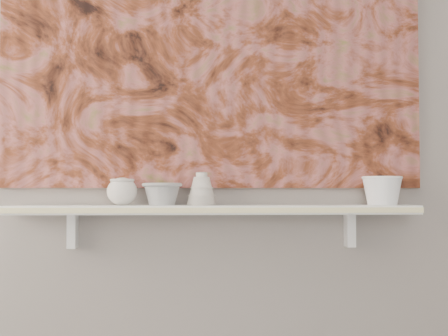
{
  "coord_description": "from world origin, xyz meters",
  "views": [
    {
      "loc": [
        -0.07,
        -0.64,
        0.97
      ],
      "look_at": [
        0.04,
        1.49,
        1.06
      ],
      "focal_mm": 50.0,
      "sensor_mm": 36.0,
      "label": 1
    }
  ],
  "objects": [
    {
      "name": "shelf_stripe",
      "position": [
        0.0,
        1.41,
        0.92
      ],
      "size": [
        1.4,
        0.01,
        0.02
      ],
      "primitive_type": "cube",
      "color": "#F2E7A1",
      "rests_on": "shelf"
    },
    {
      "name": "bell_vessel",
      "position": [
        -0.04,
        1.51,
        0.99
      ],
      "size": [
        0.11,
        0.11,
        0.11
      ],
      "primitive_type": null,
      "rotation": [
        0.0,
        0.0,
        -0.04
      ],
      "color": "beige",
      "rests_on": "shelf"
    },
    {
      "name": "cup_cream",
      "position": [
        -0.31,
        1.51,
        0.98
      ],
      "size": [
        0.13,
        0.13,
        0.09
      ],
      "primitive_type": null,
      "rotation": [
        0.0,
        0.0,
        -0.38
      ],
      "color": "beige",
      "rests_on": "shelf"
    },
    {
      "name": "shelf",
      "position": [
        0.0,
        1.51,
        0.92
      ],
      "size": [
        1.4,
        0.18,
        0.03
      ],
      "primitive_type": "cube",
      "color": "white",
      "rests_on": "wall_back"
    },
    {
      "name": "house_motif",
      "position": [
        0.45,
        1.57,
        1.23
      ],
      "size": [
        0.09,
        0.0,
        0.08
      ],
      "primitive_type": "cube",
      "color": "black",
      "rests_on": "painting"
    },
    {
      "name": "bowl_white",
      "position": [
        0.59,
        1.51,
        0.98
      ],
      "size": [
        0.19,
        0.19,
        0.1
      ],
      "primitive_type": null,
      "rotation": [
        0.0,
        0.0,
        -0.41
      ],
      "color": "white",
      "rests_on": "shelf"
    },
    {
      "name": "bracket_right",
      "position": [
        0.49,
        1.57,
        0.84
      ],
      "size": [
        0.03,
        0.06,
        0.12
      ],
      "primitive_type": "cube",
      "color": "white",
      "rests_on": "wall_back"
    },
    {
      "name": "painting",
      "position": [
        0.0,
        1.59,
        1.54
      ],
      "size": [
        1.5,
        0.02,
        1.1
      ],
      "primitive_type": "cube",
      "color": "brown",
      "rests_on": "wall_back"
    },
    {
      "name": "bowl_grey",
      "position": [
        -0.18,
        1.51,
        0.97
      ],
      "size": [
        0.15,
        0.15,
        0.08
      ],
      "primitive_type": null,
      "rotation": [
        0.0,
        0.0,
        0.06
      ],
      "color": "gray",
      "rests_on": "shelf"
    },
    {
      "name": "wall_back",
      "position": [
        0.0,
        1.6,
        1.35
      ],
      "size": [
        3.6,
        0.0,
        3.6
      ],
      "primitive_type": "plane",
      "rotation": [
        1.57,
        0.0,
        0.0
      ],
      "color": "gray",
      "rests_on": "floor"
    },
    {
      "name": "bracket_left",
      "position": [
        -0.49,
        1.57,
        0.84
      ],
      "size": [
        0.03,
        0.06,
        0.12
      ],
      "primitive_type": "cube",
      "color": "white",
      "rests_on": "wall_back"
    }
  ]
}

